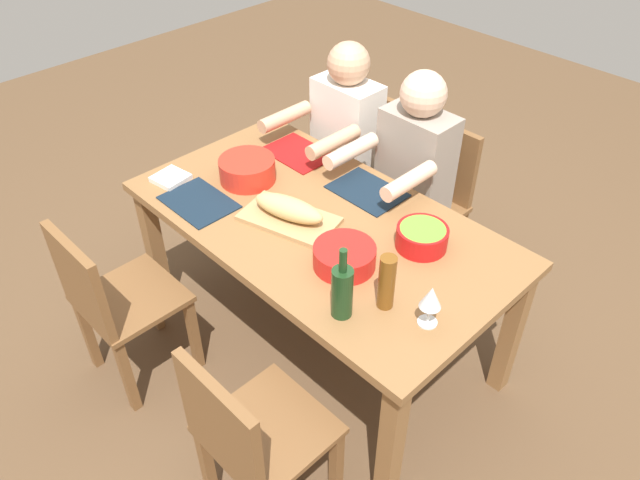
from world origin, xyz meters
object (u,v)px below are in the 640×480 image
at_px(dining_table, 320,236).
at_px(serving_bowl_fruit, 344,255).
at_px(chair_near_left, 112,300).
at_px(napkin_stack, 171,178).
at_px(chair_far_left, 363,162).
at_px(diner_far_center, 409,174).
at_px(cutting_board, 289,219).
at_px(bread_loaf, 289,208).
at_px(serving_bowl_salad, 422,236).
at_px(beer_bottle, 387,282).
at_px(wine_glass, 431,299).
at_px(serving_bowl_greens, 247,168).
at_px(chair_far_center, 428,195).
at_px(diner_far_left, 341,139).
at_px(chair_near_right, 249,436).
at_px(wine_bottle, 342,291).

distance_m(dining_table, serving_bowl_fruit, 0.33).
xyz_separation_m(chair_near_left, napkin_stack, (-0.23, 0.49, 0.27)).
bearing_deg(chair_far_left, diner_far_center, -22.07).
relative_size(serving_bowl_fruit, cutting_board, 0.60).
distance_m(dining_table, chair_near_left, 0.91).
height_order(dining_table, bread_loaf, bread_loaf).
xyz_separation_m(bread_loaf, napkin_stack, (-0.60, -0.18, -0.05)).
bearing_deg(serving_bowl_salad, beer_bottle, -71.75).
bearing_deg(wine_glass, chair_far_left, 140.91).
relative_size(dining_table, wine_glass, 9.92).
relative_size(serving_bowl_fruit, wine_glass, 1.45).
bearing_deg(beer_bottle, serving_bowl_greens, 170.62).
distance_m(chair_far_center, wine_glass, 1.20).
distance_m(dining_table, beer_bottle, 0.59).
bearing_deg(bread_loaf, beer_bottle, -8.13).
height_order(chair_near_left, diner_far_left, diner_far_left).
xyz_separation_m(chair_near_right, serving_bowl_greens, (-0.90, 0.75, 0.32)).
bearing_deg(dining_table, napkin_stack, -157.70).
bearing_deg(serving_bowl_greens, dining_table, 3.25).
bearing_deg(wine_glass, diner_far_left, 146.97).
height_order(dining_table, wine_bottle, wine_bottle).
relative_size(chair_near_left, wine_glass, 5.12).
xyz_separation_m(cutting_board, napkin_stack, (-0.60, -0.18, 0.00)).
xyz_separation_m(diner_far_left, napkin_stack, (-0.23, -0.87, 0.05)).
bearing_deg(chair_near_left, napkin_stack, 115.16).
bearing_deg(wine_glass, wine_bottle, -143.08).
distance_m(chair_near_left, cutting_board, 0.82).
height_order(chair_near_right, serving_bowl_fruit, chair_near_right).
relative_size(diner_far_left, cutting_board, 3.00).
bearing_deg(napkin_stack, serving_bowl_salad, 22.27).
xyz_separation_m(serving_bowl_salad, bread_loaf, (-0.49, -0.26, 0.01)).
distance_m(serving_bowl_greens, wine_glass, 1.13).
xyz_separation_m(dining_table, napkin_stack, (-0.68, -0.28, 0.10)).
xyz_separation_m(diner_far_left, wine_bottle, (0.89, -0.91, 0.15)).
distance_m(serving_bowl_greens, bread_loaf, 0.37).
distance_m(serving_bowl_salad, cutting_board, 0.56).
bearing_deg(wine_glass, serving_bowl_salad, 131.60).
distance_m(chair_near_right, cutting_board, 0.90).
distance_m(diner_far_center, bread_loaf, 0.70).
relative_size(dining_table, chair_far_center, 1.94).
height_order(serving_bowl_salad, serving_bowl_fruit, serving_bowl_salad).
height_order(dining_table, diner_far_left, diner_far_left).
xyz_separation_m(chair_near_left, diner_far_center, (0.45, 1.37, 0.21)).
xyz_separation_m(dining_table, diner_far_left, (-0.45, 0.59, 0.05)).
bearing_deg(cutting_board, napkin_stack, -163.12).
bearing_deg(cutting_board, serving_bowl_fruit, -5.84).
height_order(chair_far_center, beer_bottle, beer_bottle).
height_order(chair_far_center, serving_bowl_greens, chair_far_center).
bearing_deg(serving_bowl_fruit, beer_bottle, -11.34).
bearing_deg(dining_table, wine_bottle, -36.33).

